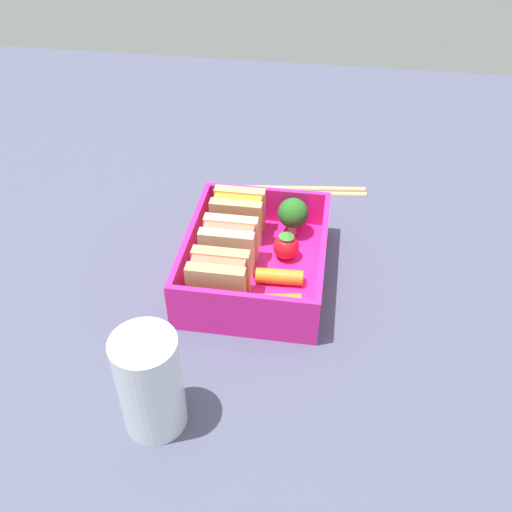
# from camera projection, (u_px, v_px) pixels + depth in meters

# --- Properties ---
(ground_plane) EXTENTS (1.20, 1.20, 0.02)m
(ground_plane) POSITION_uv_depth(u_px,v_px,m) (256.00, 282.00, 0.62)
(ground_plane) COLOR #4B4D67
(bento_tray) EXTENTS (0.18, 0.14, 0.01)m
(bento_tray) POSITION_uv_depth(u_px,v_px,m) (256.00, 271.00, 0.61)
(bento_tray) COLOR #EC208B
(bento_tray) RESTS_ON ground_plane
(bento_rim) EXTENTS (0.18, 0.14, 0.04)m
(bento_rim) POSITION_uv_depth(u_px,v_px,m) (256.00, 251.00, 0.59)
(bento_rim) COLOR #EC208B
(bento_rim) RESTS_ON bento_tray
(sandwich_left) EXTENTS (0.04, 0.06, 0.05)m
(sandwich_left) POSITION_uv_depth(u_px,v_px,m) (219.00, 280.00, 0.55)
(sandwich_left) COLOR tan
(sandwich_left) RESTS_ON bento_tray
(sandwich_center_left) EXTENTS (0.04, 0.06, 0.05)m
(sandwich_center_left) POSITION_uv_depth(u_px,v_px,m) (229.00, 245.00, 0.59)
(sandwich_center_left) COLOR #DCB48B
(sandwich_center_left) RESTS_ON bento_tray
(sandwich_center) EXTENTS (0.04, 0.06, 0.05)m
(sandwich_center) POSITION_uv_depth(u_px,v_px,m) (238.00, 215.00, 0.63)
(sandwich_center) COLOR tan
(sandwich_center) RESTS_ON bento_tray
(carrot_stick_far_left) EXTENTS (0.02, 0.05, 0.02)m
(carrot_stick_far_left) POSITION_uv_depth(u_px,v_px,m) (275.00, 302.00, 0.56)
(carrot_stick_far_left) COLOR orange
(carrot_stick_far_left) RESTS_ON bento_tray
(carrot_stick_left) EXTENTS (0.02, 0.05, 0.02)m
(carrot_stick_left) POSITION_uv_depth(u_px,v_px,m) (279.00, 277.00, 0.58)
(carrot_stick_left) COLOR orange
(carrot_stick_left) RESTS_ON bento_tray
(strawberry_far_left) EXTENTS (0.03, 0.03, 0.03)m
(strawberry_far_left) POSITION_uv_depth(u_px,v_px,m) (286.00, 246.00, 0.61)
(strawberry_far_left) COLOR red
(strawberry_far_left) RESTS_ON bento_tray
(broccoli_floret) EXTENTS (0.03, 0.03, 0.05)m
(broccoli_floret) POSITION_uv_depth(u_px,v_px,m) (293.00, 214.00, 0.63)
(broccoli_floret) COLOR #95C968
(broccoli_floret) RESTS_ON bento_tray
(chopstick_pair) EXTENTS (0.04, 0.19, 0.01)m
(chopstick_pair) POSITION_uv_depth(u_px,v_px,m) (293.00, 189.00, 0.74)
(chopstick_pair) COLOR tan
(chopstick_pair) RESTS_ON ground_plane
(drinking_glass) EXTENTS (0.05, 0.05, 0.10)m
(drinking_glass) POSITION_uv_depth(u_px,v_px,m) (150.00, 383.00, 0.45)
(drinking_glass) COLOR white
(drinking_glass) RESTS_ON ground_plane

